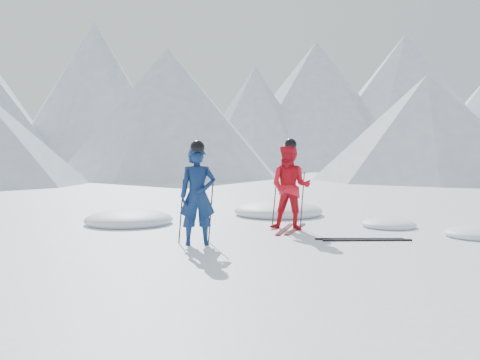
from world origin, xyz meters
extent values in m
plane|color=white|center=(0.00, 0.00, 0.00)|extent=(160.00, 160.00, 0.00)
cone|color=#B2BCD1|center=(-11.51, 40.48, 7.17)|extent=(23.96, 23.96, 14.35)
cone|color=#B2BCD1|center=(-5.08, 51.27, 5.96)|extent=(17.69, 17.69, 11.93)
cone|color=#B2BCD1|center=(4.51, 43.52, 5.42)|extent=(19.63, 19.63, 10.85)
cone|color=#B2BCD1|center=(11.74, 46.25, 7.07)|extent=(23.31, 23.31, 14.15)
cone|color=#B2BCD1|center=(21.49, 44.84, 7.44)|extent=(28.94, 28.94, 14.88)
cone|color=#B2BCD1|center=(12.00, 20.00, 3.25)|extent=(14.00, 14.00, 6.50)
cone|color=#B2BCD1|center=(-4.00, 26.00, 4.50)|extent=(16.00, 16.00, 9.00)
imported|color=#0D224E|center=(-2.47, -0.91, 0.89)|extent=(0.68, 0.47, 1.79)
imported|color=red|center=(-0.44, 0.69, 0.93)|extent=(1.11, 1.01, 1.87)
cylinder|color=black|center=(-2.77, -0.76, 0.60)|extent=(0.12, 0.08, 1.19)
cylinder|color=black|center=(-2.22, -0.66, 0.60)|extent=(0.12, 0.07, 1.19)
cylinder|color=black|center=(-0.74, 0.94, 0.62)|extent=(0.12, 0.10, 1.24)
cylinder|color=black|center=(-0.14, 0.84, 0.62)|extent=(0.12, 0.09, 1.24)
cube|color=black|center=(-0.56, 0.69, 0.01)|extent=(0.69, 1.62, 0.03)
cube|color=black|center=(-0.32, 0.69, 0.01)|extent=(0.80, 1.58, 0.03)
cube|color=black|center=(0.63, -0.69, 0.01)|extent=(1.70, 0.27, 0.03)
cube|color=black|center=(0.73, -0.84, 0.01)|extent=(1.70, 0.22, 0.03)
ellipsoid|color=white|center=(-4.03, 2.01, 0.00)|extent=(2.06, 2.06, 0.45)
ellipsoid|color=white|center=(1.85, 0.87, 0.00)|extent=(1.21, 1.21, 0.27)
ellipsoid|color=white|center=(-0.23, 3.34, 0.00)|extent=(2.38, 2.38, 0.52)
ellipsoid|color=white|center=(3.05, -0.62, 0.00)|extent=(1.23, 1.23, 0.27)
camera|label=1|loc=(-2.65, -10.08, 1.66)|focal=38.00mm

